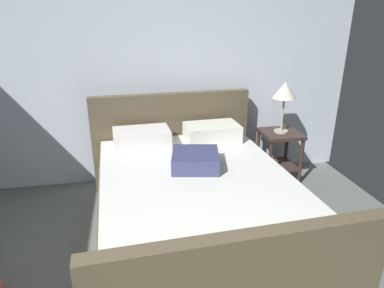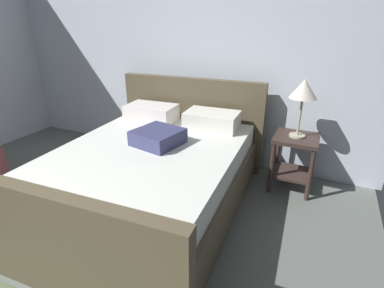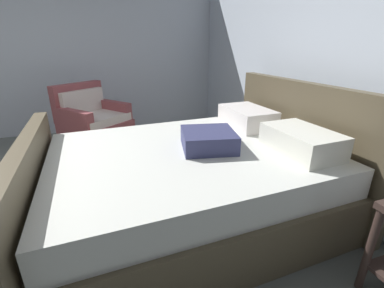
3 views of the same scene
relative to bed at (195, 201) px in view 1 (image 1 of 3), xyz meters
name	(u,v)px [view 1 (image 1 of 3)]	position (x,y,z in m)	size (l,w,h in m)	color
wall_back	(139,72)	(-0.38, 1.31, 0.93)	(5.01, 0.12, 2.54)	silver
bed	(195,201)	(0.00, 0.00, 0.00)	(1.88, 2.38, 1.08)	brown
nightstand_right	(279,148)	(1.20, 0.92, 0.06)	(0.44, 0.44, 0.60)	#3A2A25
table_lamp_right	(285,92)	(1.20, 0.92, 0.73)	(0.27, 0.27, 0.59)	#B7B293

